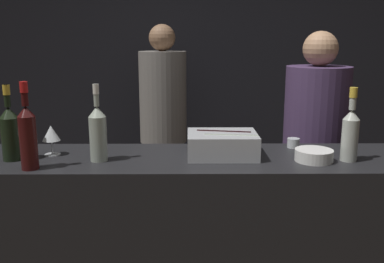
{
  "coord_description": "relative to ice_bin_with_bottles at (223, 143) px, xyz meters",
  "views": [
    {
      "loc": [
        -0.01,
        -1.72,
        1.65
      ],
      "look_at": [
        0.0,
        0.29,
        1.2
      ],
      "focal_mm": 40.0,
      "sensor_mm": 36.0,
      "label": 1
    }
  ],
  "objects": [
    {
      "name": "wall_back_chalkboard",
      "position": [
        -0.15,
        1.97,
        0.26
      ],
      "size": [
        6.4,
        0.06,
        2.8
      ],
      "color": "black",
      "rests_on": "ground_plane"
    },
    {
      "name": "bar_counter",
      "position": [
        -0.15,
        -0.02,
        -0.6
      ],
      "size": [
        2.47,
        0.53,
        1.08
      ],
      "color": "black",
      "rests_on": "ground_plane"
    },
    {
      "name": "ice_bin_with_bottles",
      "position": [
        0.0,
        0.0,
        0.0
      ],
      "size": [
        0.34,
        0.26,
        0.12
      ],
      "color": "#B7BABF",
      "rests_on": "bar_counter"
    },
    {
      "name": "bowl_white",
      "position": [
        0.42,
        -0.09,
        -0.03
      ],
      "size": [
        0.18,
        0.18,
        0.05
      ],
      "color": "white",
      "rests_on": "bar_counter"
    },
    {
      "name": "wine_glass",
      "position": [
        -0.84,
        0.02,
        0.04
      ],
      "size": [
        0.08,
        0.08,
        0.15
      ],
      "color": "silver",
      "rests_on": "bar_counter"
    },
    {
      "name": "candle_votive",
      "position": [
        0.38,
        0.16,
        -0.04
      ],
      "size": [
        0.06,
        0.06,
        0.05
      ],
      "color": "silver",
      "rests_on": "bar_counter"
    },
    {
      "name": "white_wine_bottle",
      "position": [
        -0.59,
        -0.08,
        0.08
      ],
      "size": [
        0.08,
        0.08,
        0.36
      ],
      "color": "#9EA899",
      "rests_on": "bar_counter"
    },
    {
      "name": "red_wine_bottle_tall",
      "position": [
        -0.86,
        -0.21,
        0.09
      ],
      "size": [
        0.07,
        0.07,
        0.38
      ],
      "color": "#380F0F",
      "rests_on": "bar_counter"
    },
    {
      "name": "champagne_bottle",
      "position": [
        -1.0,
        -0.06,
        0.08
      ],
      "size": [
        0.09,
        0.09,
        0.35
      ],
      "color": "black",
      "rests_on": "bar_counter"
    },
    {
      "name": "rose_wine_bottle",
      "position": [
        0.58,
        -0.09,
        0.08
      ],
      "size": [
        0.08,
        0.08,
        0.34
      ],
      "color": "#B2B7AD",
      "rests_on": "bar_counter"
    },
    {
      "name": "person_in_hoodie",
      "position": [
        0.63,
        0.6,
        -0.21
      ],
      "size": [
        0.39,
        0.39,
        1.68
      ],
      "rotation": [
        0.0,
        0.0,
        0.62
      ],
      "color": "black",
      "rests_on": "ground_plane"
    },
    {
      "name": "person_blond_tee",
      "position": [
        -0.38,
        1.44,
        -0.17
      ],
      "size": [
        0.38,
        0.38,
        1.75
      ],
      "rotation": [
        0.0,
        0.0,
        0.9
      ],
      "color": "black",
      "rests_on": "ground_plane"
    }
  ]
}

